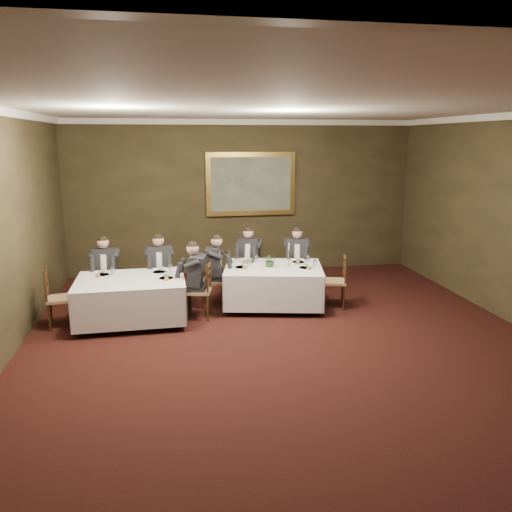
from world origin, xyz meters
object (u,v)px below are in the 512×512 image
object	(u,v)px
candlestick	(289,257)
chair_main_backleft	(250,278)
diner_main_backleft	(249,267)
diner_sec_endright	(198,289)
chair_main_endright	(334,292)
painting	(251,184)
chair_main_backright	(296,278)
chair_sec_backright	(160,289)
diner_sec_backleft	(106,280)
table_main	(273,283)
chair_sec_backleft	(107,292)
diner_main_backright	(297,268)
chair_sec_endleft	(61,310)
centerpiece	(270,259)
chair_main_endleft	(213,291)
diner_main_endleft	(213,279)
diner_sec_backright	(160,277)
chair_sec_endright	(199,302)
table_second	(131,297)

from	to	relation	value
candlestick	chair_main_backleft	bearing A→B (deg)	120.84
diner_main_backleft	diner_sec_endright	bearing A→B (deg)	74.00
chair_main_endright	painting	bearing A→B (deg)	36.48
chair_main_backright	chair_sec_backright	world-z (taller)	same
chair_sec_backright	diner_main_backleft	bearing A→B (deg)	-168.36
candlestick	painting	xyz separation A→B (m)	(-0.29, 2.58, 1.13)
diner_sec_backleft	diner_sec_endright	bearing A→B (deg)	154.25
table_main	candlestick	world-z (taller)	candlestick
chair_sec_backleft	diner_sec_endright	bearing A→B (deg)	153.93
table_main	diner_main_backright	world-z (taller)	diner_main_backright
chair_main_backright	chair_sec_endleft	xyz separation A→B (m)	(-4.37, -1.24, 0.00)
chair_sec_backleft	centerpiece	size ratio (longest dim) A/B	3.57
chair_main_endleft	candlestick	xyz separation A→B (m)	(1.41, -0.20, 0.65)
diner_main_backleft	diner_main_endleft	size ratio (longest dim) A/B	1.00
centerpiece	diner_sec_backright	bearing A→B (deg)	165.54
diner_sec_backright	diner_main_backleft	bearing A→B (deg)	-168.00
chair_main_endright	candlestick	world-z (taller)	candlestick
chair_main_endright	chair_sec_backright	xyz separation A→B (m)	(-3.21, 0.77, 0.00)
chair_sec_endleft	diner_sec_backleft	bearing A→B (deg)	137.21
chair_sec_endright	chair_sec_endleft	distance (m)	2.31
diner_main_backright	diner_sec_backleft	xyz separation A→B (m)	(-3.72, -0.29, 0.00)
candlestick	diner_sec_backleft	bearing A→B (deg)	171.73
diner_sec_backleft	painting	xyz separation A→B (m)	(3.07, 2.09, 1.55)
diner_main_backright	diner_sec_endright	bearing A→B (deg)	43.99
diner_sec_backleft	painting	distance (m)	4.02
diner_sec_endright	chair_sec_backright	bearing A→B (deg)	48.08
chair_main_endleft	chair_sec_endright	bearing A→B (deg)	-16.78
diner_main_backright	chair_sec_endleft	xyz separation A→B (m)	(-4.37, -1.23, -0.23)
chair_sec_backright	diner_sec_backright	world-z (taller)	diner_sec_backright
chair_main_backright	diner_sec_backleft	distance (m)	3.74
table_main	chair_main_endleft	xyz separation A→B (m)	(-1.12, 0.22, -0.17)
diner_main_backright	candlestick	world-z (taller)	diner_main_backright
diner_sec_endright	chair_sec_endright	bearing A→B (deg)	-90.00
chair_sec_backleft	candlestick	xyz separation A→B (m)	(3.36, -0.50, 0.65)
chair_main_backleft	chair_main_endleft	bearing A→B (deg)	66.56
chair_main_backleft	chair_main_backright	size ratio (longest dim) A/B	1.00
diner_sec_backleft	diner_main_backleft	bearing A→B (deg)	-167.71
chair_main_backleft	chair_main_endright	size ratio (longest dim) A/B	1.00
diner_main_backleft	chair_sec_backleft	world-z (taller)	diner_main_backleft
table_second	chair_sec_endright	world-z (taller)	chair_sec_endright
chair_sec_backleft	diner_sec_backleft	bearing A→B (deg)	90.00
chair_main_endleft	painting	distance (m)	3.17
chair_main_backleft	diner_sec_backleft	distance (m)	2.83
table_second	chair_main_backleft	distance (m)	2.67
diner_main_backright	painting	distance (m)	2.46
chair_main_backright	chair_sec_backright	distance (m)	2.76
chair_sec_backleft	diner_sec_backleft	distance (m)	0.23
chair_sec_backright	chair_sec_endright	size ratio (longest dim) A/B	1.00
chair_main_backleft	diner_main_backright	size ratio (longest dim) A/B	0.74
chair_main_backleft	chair_main_backright	world-z (taller)	same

